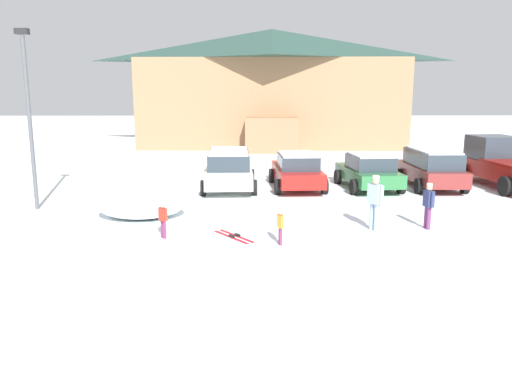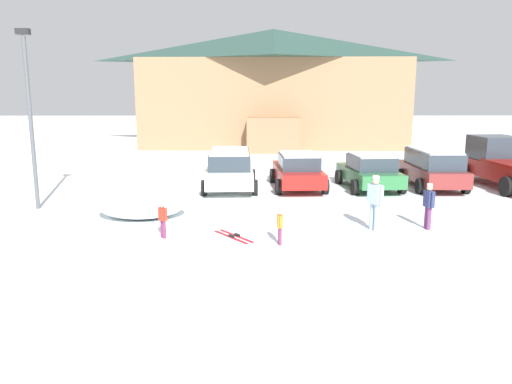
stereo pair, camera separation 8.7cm
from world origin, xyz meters
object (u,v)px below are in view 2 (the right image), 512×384
object	(u,v)px
skier_child_in_orange_jacket	(280,225)
plowed_snow_pile	(142,204)
ski_lodge	(273,87)
pickup_truck	(504,164)
skier_teen_in_navy_coat	(429,204)
parked_red_sedan	(298,170)
pair_of_skis	(234,236)
skier_child_in_red_jacket	(163,218)
parked_maroon_van	(432,167)
lamp_post	(30,111)
skier_adult_in_blue_parka	(375,200)
parked_green_coupe	(370,171)
parked_white_suv	(230,168)

from	to	relation	value
skier_child_in_orange_jacket	plowed_snow_pile	bearing A→B (deg)	144.85
ski_lodge	pickup_truck	xyz separation A→B (m)	(9.43, -18.23, -3.48)
skier_child_in_orange_jacket	skier_teen_in_navy_coat	xyz separation A→B (m)	(4.56, 1.56, 0.24)
parked_red_sedan	pair_of_skis	xyz separation A→B (m)	(-2.48, -7.41, -0.77)
skier_teen_in_navy_coat	skier_child_in_red_jacket	size ratio (longest dim) A/B	1.34
skier_teen_in_navy_coat	parked_maroon_van	bearing A→B (deg)	69.71
skier_teen_in_navy_coat	parked_red_sedan	bearing A→B (deg)	117.07
parked_red_sedan	pair_of_skis	bearing A→B (deg)	-108.53
pair_of_skis	lamp_post	bearing A→B (deg)	153.14
parked_red_sedan	plowed_snow_pile	bearing A→B (deg)	-138.09
skier_adult_in_blue_parka	lamp_post	distance (m)	11.96
skier_teen_in_navy_coat	ski_lodge	bearing A→B (deg)	98.39
pickup_truck	plowed_snow_pile	size ratio (longest dim) A/B	2.10
parked_maroon_van	skier_child_in_orange_jacket	world-z (taller)	parked_maroon_van
pair_of_skis	plowed_snow_pile	distance (m)	3.95
skier_child_in_orange_jacket	skier_teen_in_navy_coat	world-z (taller)	skier_teen_in_navy_coat
skier_child_in_red_jacket	pair_of_skis	xyz separation A→B (m)	(2.00, 0.09, -0.57)
parked_maroon_van	ski_lodge	bearing A→B (deg)	108.41
pickup_truck	skier_child_in_orange_jacket	size ratio (longest dim) A/B	6.14
skier_child_in_red_jacket	parked_green_coupe	bearing A→B (deg)	44.16
skier_child_in_red_jacket	parked_white_suv	bearing A→B (deg)	77.93
parked_green_coupe	pair_of_skis	xyz separation A→B (m)	(-5.55, -7.23, -0.76)
lamp_post	parked_green_coupe	bearing A→B (deg)	15.95
pickup_truck	lamp_post	size ratio (longest dim) A/B	0.98
parked_white_suv	plowed_snow_pile	bearing A→B (deg)	-119.11
parked_maroon_van	skier_adult_in_blue_parka	world-z (taller)	parked_maroon_van
pickup_truck	skier_teen_in_navy_coat	size ratio (longest dim) A/B	4.32
lamp_post	plowed_snow_pile	distance (m)	5.15
ski_lodge	plowed_snow_pile	distance (m)	24.55
ski_lodge	parked_maroon_van	world-z (taller)	ski_lodge
parked_white_suv	lamp_post	distance (m)	8.02
pickup_truck	skier_adult_in_blue_parka	size ratio (longest dim) A/B	3.64
parked_green_coupe	parked_red_sedan	bearing A→B (deg)	176.70
skier_child_in_red_jacket	lamp_post	distance (m)	6.94
parked_white_suv	lamp_post	bearing A→B (deg)	-151.63
lamp_post	ski_lodge	bearing A→B (deg)	67.51
parked_red_sedan	pickup_truck	bearing A→B (deg)	2.22
parked_white_suv	skier_child_in_orange_jacket	size ratio (longest dim) A/B	4.65
parked_white_suv	skier_teen_in_navy_coat	distance (m)	8.98
ski_lodge	skier_teen_in_navy_coat	bearing A→B (deg)	-81.61
parked_white_suv	lamp_post	size ratio (longest dim) A/B	0.74
pair_of_skis	plowed_snow_pile	size ratio (longest dim) A/B	0.51
pickup_truck	skier_adult_in_blue_parka	distance (m)	10.23
lamp_post	skier_adult_in_blue_parka	bearing A→B (deg)	-14.55
skier_child_in_orange_jacket	lamp_post	world-z (taller)	lamp_post
parked_green_coupe	parked_maroon_van	world-z (taller)	parked_maroon_van
skier_adult_in_blue_parka	parked_red_sedan	bearing A→B (deg)	104.25
parked_white_suv	skier_adult_in_blue_parka	bearing A→B (deg)	-54.81
parked_red_sedan	skier_child_in_orange_jacket	xyz separation A→B (m)	(-1.19, -8.16, -0.23)
parked_white_suv	pickup_truck	xyz separation A→B (m)	(12.00, 0.54, 0.09)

